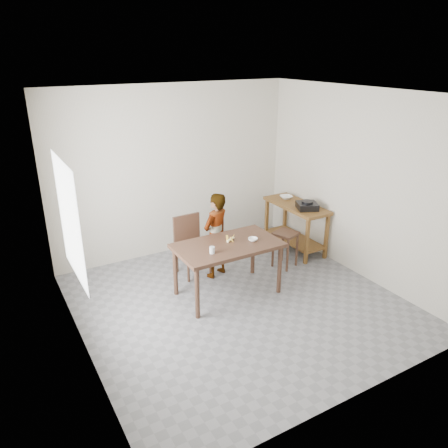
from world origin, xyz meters
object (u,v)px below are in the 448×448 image
stool (285,249)px  child (216,235)px  dining_table (228,269)px  dining_chair (193,247)px  prep_counter (295,227)px

stool → child: bearing=165.4°
dining_table → dining_chair: dining_chair is taller
stool → prep_counter: bearing=38.9°
child → prep_counter: bearing=163.7°
dining_chair → stool: bearing=-21.9°
child → stool: size_ratio=2.26×
dining_table → dining_chair: 0.77m
dining_chair → stool: (1.34, -0.48, -0.16)m
dining_table → stool: dining_table is taller
dining_table → prep_counter: prep_counter is taller
stool → dining_chair: bearing=160.3°
prep_counter → dining_chair: 1.87m
child → dining_chair: 0.39m
prep_counter → dining_chair: dining_chair is taller
child → stool: (1.07, -0.28, -0.36)m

